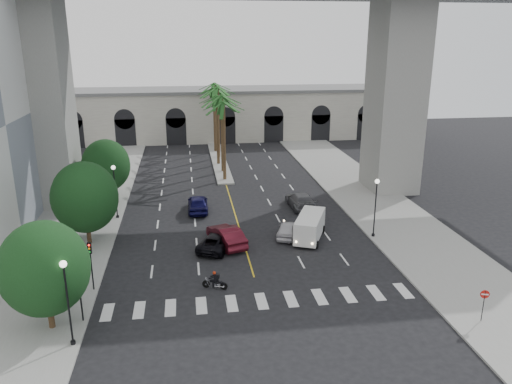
% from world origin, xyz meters
% --- Properties ---
extents(ground, '(140.00, 140.00, 0.00)m').
position_xyz_m(ground, '(0.00, 0.00, 0.00)').
color(ground, black).
rests_on(ground, ground).
extents(sidewalk_left, '(8.00, 100.00, 0.15)m').
position_xyz_m(sidewalk_left, '(-15.00, 15.00, 0.07)').
color(sidewalk_left, gray).
rests_on(sidewalk_left, ground).
extents(sidewalk_right, '(8.00, 100.00, 0.15)m').
position_xyz_m(sidewalk_right, '(15.00, 15.00, 0.07)').
color(sidewalk_right, gray).
rests_on(sidewalk_right, ground).
extents(median, '(2.00, 24.00, 0.20)m').
position_xyz_m(median, '(0.00, 38.00, 0.10)').
color(median, gray).
rests_on(median, ground).
extents(pier_building, '(71.00, 10.50, 8.50)m').
position_xyz_m(pier_building, '(0.00, 55.00, 4.27)').
color(pier_building, beige).
rests_on(pier_building, ground).
extents(bridge, '(75.00, 13.00, 26.00)m').
position_xyz_m(bridge, '(3.42, 22.00, 18.51)').
color(bridge, gray).
rests_on(bridge, ground).
extents(palm_a, '(3.20, 3.20, 10.30)m').
position_xyz_m(palm_a, '(0.00, 28.00, 9.10)').
color(palm_a, '#47331E').
rests_on(palm_a, ground).
extents(palm_b, '(3.20, 3.20, 10.60)m').
position_xyz_m(palm_b, '(0.10, 32.00, 9.37)').
color(palm_b, '#47331E').
rests_on(palm_b, ground).
extents(palm_c, '(3.20, 3.20, 10.10)m').
position_xyz_m(palm_c, '(-0.20, 36.00, 8.91)').
color(palm_c, '#47331E').
rests_on(palm_c, ground).
extents(palm_d, '(3.20, 3.20, 10.90)m').
position_xyz_m(palm_d, '(0.15, 40.00, 9.65)').
color(palm_d, '#47331E').
rests_on(palm_d, ground).
extents(palm_e, '(3.20, 3.20, 10.40)m').
position_xyz_m(palm_e, '(-0.10, 44.00, 9.19)').
color(palm_e, '#47331E').
rests_on(palm_e, ground).
extents(palm_f, '(3.20, 3.20, 10.70)m').
position_xyz_m(palm_f, '(0.20, 48.00, 9.46)').
color(palm_f, '#47331E').
rests_on(palm_f, ground).
extents(street_tree_near, '(5.20, 5.20, 6.89)m').
position_xyz_m(street_tree_near, '(-13.00, -3.00, 4.02)').
color(street_tree_near, '#382616').
rests_on(street_tree_near, ground).
extents(street_tree_mid, '(5.44, 5.44, 7.21)m').
position_xyz_m(street_tree_mid, '(-13.00, 10.00, 4.21)').
color(street_tree_mid, '#382616').
rests_on(street_tree_mid, ground).
extents(street_tree_far, '(5.04, 5.04, 6.68)m').
position_xyz_m(street_tree_far, '(-13.00, 22.00, 3.90)').
color(street_tree_far, '#382616').
rests_on(street_tree_far, ground).
extents(lamp_post_left_near, '(0.40, 0.40, 5.35)m').
position_xyz_m(lamp_post_left_near, '(-11.40, -5.00, 3.22)').
color(lamp_post_left_near, black).
rests_on(lamp_post_left_near, ground).
extents(lamp_post_left_far, '(0.40, 0.40, 5.35)m').
position_xyz_m(lamp_post_left_far, '(-11.40, 16.00, 3.22)').
color(lamp_post_left_far, black).
rests_on(lamp_post_left_far, ground).
extents(lamp_post_right, '(0.40, 0.40, 5.35)m').
position_xyz_m(lamp_post_right, '(11.40, 8.00, 3.22)').
color(lamp_post_right, black).
rests_on(lamp_post_right, ground).
extents(traffic_signal_near, '(0.25, 0.18, 3.65)m').
position_xyz_m(traffic_signal_near, '(-11.30, -2.50, 2.51)').
color(traffic_signal_near, black).
rests_on(traffic_signal_near, ground).
extents(traffic_signal_far, '(0.25, 0.18, 3.65)m').
position_xyz_m(traffic_signal_far, '(-11.30, 1.50, 2.51)').
color(traffic_signal_far, black).
rests_on(traffic_signal_far, ground).
extents(motorcycle_rider, '(1.75, 0.80, 1.33)m').
position_xyz_m(motorcycle_rider, '(-2.91, 0.65, 0.60)').
color(motorcycle_rider, black).
rests_on(motorcycle_rider, ground).
extents(car_a, '(2.82, 4.28, 1.36)m').
position_xyz_m(car_a, '(3.97, 9.30, 0.68)').
color(car_a, silver).
rests_on(car_a, ground).
extents(car_b, '(3.28, 5.44, 1.69)m').
position_xyz_m(car_b, '(-1.50, 8.22, 0.85)').
color(car_b, '#4D0F1A').
rests_on(car_b, ground).
extents(car_c, '(4.09, 5.37, 1.36)m').
position_xyz_m(car_c, '(-2.30, 7.54, 0.68)').
color(car_c, black).
rests_on(car_c, ground).
extents(car_d, '(2.43, 5.60, 1.61)m').
position_xyz_m(car_d, '(6.89, 16.72, 0.80)').
color(car_d, '#5C5C61').
rests_on(car_d, ground).
extents(car_e, '(2.05, 4.95, 1.68)m').
position_xyz_m(car_e, '(-3.60, 17.16, 0.84)').
color(car_e, '#0E0D3E').
rests_on(car_e, ground).
extents(cargo_van, '(3.83, 5.48, 2.19)m').
position_xyz_m(cargo_van, '(5.76, 8.44, 1.22)').
color(cargo_van, silver).
rests_on(cargo_van, ground).
extents(pedestrian_a, '(0.71, 0.61, 1.65)m').
position_xyz_m(pedestrian_a, '(-15.64, 4.81, 0.98)').
color(pedestrian_a, black).
rests_on(pedestrian_a, sidewalk_left).
extents(pedestrian_b, '(1.15, 1.08, 1.89)m').
position_xyz_m(pedestrian_b, '(-16.42, 7.48, 1.09)').
color(pedestrian_b, black).
rests_on(pedestrian_b, sidewalk_left).
extents(do_not_enter_sign, '(0.54, 0.19, 2.26)m').
position_xyz_m(do_not_enter_sign, '(13.00, -6.05, 1.64)').
color(do_not_enter_sign, black).
rests_on(do_not_enter_sign, ground).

